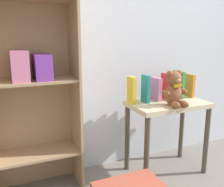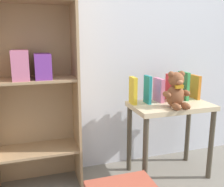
# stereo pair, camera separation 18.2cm
# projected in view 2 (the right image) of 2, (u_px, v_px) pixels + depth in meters

# --- Properties ---
(wall_back) EXTENTS (4.80, 0.06, 2.50)m
(wall_back) POSITION_uv_depth(u_px,v_px,m) (140.00, 19.00, 2.08)
(wall_back) COLOR silver
(wall_back) RESTS_ON ground_plane
(bookshelf_side) EXTENTS (0.61, 0.30, 1.63)m
(bookshelf_side) POSITION_uv_depth(u_px,v_px,m) (32.00, 66.00, 1.74)
(bookshelf_side) COLOR tan
(bookshelf_side) RESTS_ON ground_plane
(display_table) EXTENTS (0.62, 0.37, 0.60)m
(display_table) POSITION_uv_depth(u_px,v_px,m) (170.00, 117.00, 1.96)
(display_table) COLOR beige
(display_table) RESTS_ON ground_plane
(teddy_bear) EXTENTS (0.20, 0.19, 0.27)m
(teddy_bear) POSITION_uv_depth(u_px,v_px,m) (176.00, 91.00, 1.82)
(teddy_bear) COLOR brown
(teddy_bear) RESTS_ON display_table
(book_standing_yellow) EXTENTS (0.03, 0.11, 0.21)m
(book_standing_yellow) POSITION_uv_depth(u_px,v_px,m) (133.00, 90.00, 1.92)
(book_standing_yellow) COLOR gold
(book_standing_yellow) RESTS_ON display_table
(book_standing_teal) EXTENTS (0.02, 0.10, 0.22)m
(book_standing_teal) POSITION_uv_depth(u_px,v_px,m) (148.00, 90.00, 1.93)
(book_standing_teal) COLOR teal
(book_standing_teal) RESTS_ON display_table
(book_standing_pink) EXTENTS (0.04, 0.13, 0.19)m
(book_standing_pink) POSITION_uv_depth(u_px,v_px,m) (159.00, 90.00, 1.99)
(book_standing_pink) COLOR #D17093
(book_standing_pink) RESTS_ON display_table
(book_standing_red) EXTENTS (0.04, 0.14, 0.21)m
(book_standing_red) POSITION_uv_depth(u_px,v_px,m) (171.00, 88.00, 2.03)
(book_standing_red) COLOR red
(book_standing_red) RESTS_ON display_table
(book_standing_green) EXTENTS (0.03, 0.14, 0.23)m
(book_standing_green) POSITION_uv_depth(u_px,v_px,m) (183.00, 86.00, 2.05)
(book_standing_green) COLOR #33934C
(book_standing_green) RESTS_ON display_table
(book_standing_orange) EXTENTS (0.03, 0.13, 0.20)m
(book_standing_orange) POSITION_uv_depth(u_px,v_px,m) (195.00, 87.00, 2.09)
(book_standing_orange) COLOR orange
(book_standing_orange) RESTS_ON display_table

